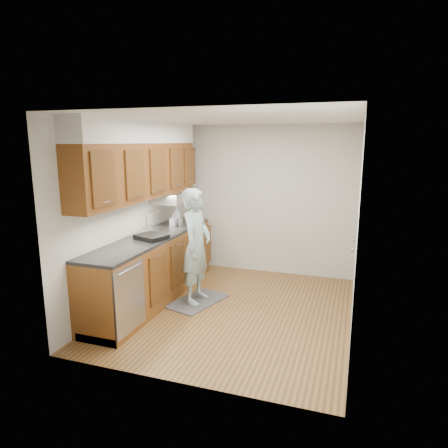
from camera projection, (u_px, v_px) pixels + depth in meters
name	position (u px, v px, depth m)	size (l,w,h in m)	color
floor	(234.00, 310.00, 5.37)	(3.50, 3.50, 0.00)	olive
ceiling	(235.00, 118.00, 4.86)	(3.50, 3.50, 0.00)	white
wall_left	(132.00, 212.00, 5.59)	(0.02, 3.50, 2.50)	beige
wall_right	(357.00, 227.00, 4.65)	(0.02, 3.50, 2.50)	beige
wall_back	(265.00, 200.00, 6.74)	(3.00, 0.02, 2.50)	beige
counter	(153.00, 266.00, 5.65)	(0.64, 2.80, 1.30)	brown
upper_cabinets	(143.00, 162.00, 5.44)	(0.47, 2.80, 1.21)	brown
closet_door	(355.00, 239.00, 4.98)	(0.02, 1.22, 2.05)	silver
floor_mat	(197.00, 301.00, 5.65)	(0.52, 0.88, 0.02)	#555557
person	(196.00, 239.00, 5.46)	(0.64, 0.43, 1.81)	#93B0B3
soap_bottle_a	(177.00, 215.00, 6.26)	(0.12, 0.12, 0.30)	#B6BDC6
soap_bottle_b	(173.00, 221.00, 6.14)	(0.08, 0.08, 0.18)	#B6BDC6
soap_bottle_c	(177.00, 219.00, 6.33)	(0.12, 0.12, 0.16)	#B6BDC6
soda_can	(180.00, 222.00, 6.18)	(0.06, 0.06, 0.12)	#AF201E
steel_can	(180.00, 222.00, 6.16)	(0.07, 0.07, 0.13)	#A5A5AA
dish_rack	(152.00, 237.00, 5.35)	(0.38, 0.32, 0.06)	black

